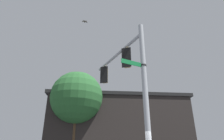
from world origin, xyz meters
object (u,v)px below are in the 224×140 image
Objects in this scene: traffic_light_mid_inner at (105,75)px; bird_flying at (85,21)px; traffic_light_nearest_pole at (127,59)px; street_name_sign at (137,64)px.

bird_flying is (-0.62, -2.45, 2.98)m from traffic_light_mid_inner.
traffic_light_nearest_pole is at bearing -45.74° from traffic_light_mid_inner.
traffic_light_mid_inner is 3.95× the size of bird_flying.
bird_flying is at bearing -173.33° from traffic_light_nearest_pole.
traffic_light_nearest_pole is 3.95× the size of bird_flying.
traffic_light_nearest_pole is 1.24× the size of street_name_sign.
traffic_light_nearest_pole is at bearing 6.67° from bird_flying.
street_name_sign is at bearing -16.48° from bird_flying.
traffic_light_nearest_pole reaches higher than street_name_sign.
street_name_sign is (0.77, -1.34, -1.05)m from traffic_light_nearest_pole.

